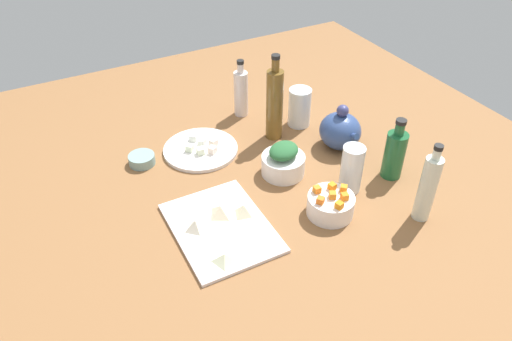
{
  "coord_description": "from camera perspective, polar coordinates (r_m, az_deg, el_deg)",
  "views": [
    {
      "loc": [
        97.65,
        -52.35,
        93.88
      ],
      "look_at": [
        0.0,
        0.0,
        8.0
      ],
      "focal_mm": 34.38,
      "sensor_mm": 36.0,
      "label": 1
    }
  ],
  "objects": [
    {
      "name": "bottle_0",
      "position": [
        1.57,
        2.17,
        7.81
      ],
      "size": [
        5.42,
        5.42,
        28.98
      ],
      "color": "brown",
      "rests_on": "tabletop"
    },
    {
      "name": "plate_tofu",
      "position": [
        1.57,
        -6.46,
        2.45
      ],
      "size": [
        23.63,
        23.63,
        1.2
      ],
      "primitive_type": "cylinder",
      "color": "white",
      "rests_on": "tabletop"
    },
    {
      "name": "carrot_cube_4",
      "position": [
        1.32,
        7.11,
        -2.2
      ],
      "size": [
        1.89,
        1.89,
        1.8
      ],
      "primitive_type": "cube",
      "rotation": [
        0.0,
        0.0,
        1.52
      ],
      "color": "orange",
      "rests_on": "bowl_carrots"
    },
    {
      "name": "tofu_cube_1",
      "position": [
        1.57,
        -4.99,
        3.27
      ],
      "size": [
        2.83,
        2.83,
        2.2
      ],
      "primitive_type": "cube",
      "rotation": [
        0.0,
        0.0,
        1.93
      ],
      "color": "#F2E0CC",
      "rests_on": "plate_tofu"
    },
    {
      "name": "dumpling_0",
      "position": [
        1.31,
        -4.18,
        -4.64
      ],
      "size": [
        6.37,
        6.29,
        3.12
      ],
      "primitive_type": "pyramid",
      "rotation": [
        0.0,
        0.0,
        0.29
      ],
      "color": "beige",
      "rests_on": "cutting_board"
    },
    {
      "name": "drinking_glass_1",
      "position": [
        1.4,
        11.07,
        0.19
      ],
      "size": [
        6.31,
        6.31,
        14.42
      ],
      "primitive_type": "cylinder",
      "color": "white",
      "rests_on": "tabletop"
    },
    {
      "name": "bottle_3",
      "position": [
        1.48,
        15.82,
        1.92
      ],
      "size": [
        6.1,
        6.1,
        19.3
      ],
      "color": "#1E5C31",
      "rests_on": "tabletop"
    },
    {
      "name": "tofu_cube_3",
      "position": [
        1.54,
        -6.49,
        2.27
      ],
      "size": [
        2.42,
        2.42,
        2.2
      ],
      "primitive_type": "cube",
      "rotation": [
        0.0,
        0.0,
        3.04
      ],
      "color": "#E6EFCA",
      "rests_on": "plate_tofu"
    },
    {
      "name": "carrot_cube_1",
      "position": [
        1.28,
        9.66,
        -4.0
      ],
      "size": [
        2.25,
        2.25,
        1.8
      ],
      "primitive_type": "cube",
      "rotation": [
        0.0,
        0.0,
        0.3
      ],
      "color": "orange",
      "rests_on": "bowl_carrots"
    },
    {
      "name": "dumpling_3",
      "position": [
        1.31,
        -1.47,
        -4.56
      ],
      "size": [
        5.83,
        6.04,
        3.15
      ],
      "primitive_type": "pyramid",
      "rotation": [
        0.0,
        0.0,
        5.21
      ],
      "color": "beige",
      "rests_on": "cutting_board"
    },
    {
      "name": "tofu_cube_5",
      "position": [
        1.6,
        -7.33,
        3.82
      ],
      "size": [
        3.04,
        3.04,
        2.2
      ],
      "primitive_type": "cube",
      "rotation": [
        0.0,
        0.0,
        1.0
      ],
      "color": "white",
      "rests_on": "plate_tofu"
    },
    {
      "name": "tofu_cube_2",
      "position": [
        1.57,
        -6.34,
        3.27
      ],
      "size": [
        3.11,
        3.11,
        2.2
      ],
      "primitive_type": "cube",
      "rotation": [
        0.0,
        0.0,
        0.78
      ],
      "color": "white",
      "rests_on": "plate_tofu"
    },
    {
      "name": "teapot",
      "position": [
        1.58,
        9.78,
        4.62
      ],
      "size": [
        15.3,
        13.0,
        15.1
      ],
      "color": "navy",
      "rests_on": "tabletop"
    },
    {
      "name": "chopped_greens_mound",
      "position": [
        1.43,
        3.24,
        2.3
      ],
      "size": [
        11.35,
        12.13,
        4.05
      ],
      "primitive_type": "ellipsoid",
      "rotation": [
        0.0,
        0.0,
        2.02
      ],
      "color": "#296133",
      "rests_on": "bowl_greens"
    },
    {
      "name": "bowl_greens",
      "position": [
        1.46,
        3.17,
        0.67
      ],
      "size": [
        12.94,
        12.94,
        6.14
      ],
      "primitive_type": "cylinder",
      "color": "white",
      "rests_on": "tabletop"
    },
    {
      "name": "carrot_cube_2",
      "position": [
        1.33,
        8.84,
        -1.84
      ],
      "size": [
        2.07,
        2.07,
        1.8
      ],
      "primitive_type": "cube",
      "rotation": [
        0.0,
        0.0,
        0.17
      ],
      "color": "orange",
      "rests_on": "bowl_carrots"
    },
    {
      "name": "cutting_board",
      "position": [
        1.29,
        -4.09,
        -6.64
      ],
      "size": [
        31.5,
        24.03,
        1.0
      ],
      "primitive_type": "cube",
      "rotation": [
        0.0,
        0.0,
        -0.01
      ],
      "color": "silver",
      "rests_on": "tabletop"
    },
    {
      "name": "tabletop",
      "position": [
        1.44,
        0.0,
        -2.04
      ],
      "size": [
        190.0,
        190.0,
        3.0
      ],
      "primitive_type": "cube",
      "color": "brown",
      "rests_on": "ground"
    },
    {
      "name": "tofu_cube_0",
      "position": [
        1.55,
        -7.71,
        2.62
      ],
      "size": [
        3.11,
        3.11,
        2.2
      ],
      "primitive_type": "cube",
      "rotation": [
        0.0,
        0.0,
        2.36
      ],
      "color": "#E5F3CB",
      "rests_on": "plate_tofu"
    },
    {
      "name": "carrot_cube_0",
      "position": [
        1.31,
        10.27,
        -3.0
      ],
      "size": [
        2.19,
        2.19,
        1.8
      ],
      "primitive_type": "cube",
      "rotation": [
        0.0,
        0.0,
        2.89
      ],
      "color": "orange",
      "rests_on": "bowl_carrots"
    },
    {
      "name": "bowl_small_side",
      "position": [
        1.54,
        -13.14,
        1.26
      ],
      "size": [
        8.02,
        8.02,
        3.1
      ],
      "primitive_type": "cylinder",
      "color": "#7C9F9C",
      "rests_on": "tabletop"
    },
    {
      "name": "carrot_cube_5",
      "position": [
        1.31,
        8.9,
        -2.84
      ],
      "size": [
        2.44,
        2.44,
        1.8
      ],
      "primitive_type": "cube",
      "rotation": [
        0.0,
        0.0,
        1.07
      ],
      "color": "orange",
      "rests_on": "bowl_carrots"
    },
    {
      "name": "dumpling_2",
      "position": [
        1.2,
        -3.65,
        -10.1
      ],
      "size": [
        6.35,
        6.54,
        2.48
      ],
      "primitive_type": "pyramid",
      "rotation": [
        0.0,
        0.0,
        4.23
      ],
      "color": "beige",
      "rests_on": "cutting_board"
    },
    {
      "name": "dumpling_1",
      "position": [
        1.28,
        -7.04,
        -6.29
      ],
      "size": [
        4.33,
        4.63,
        2.92
      ],
      "primitive_type": "pyramid",
      "rotation": [
        0.0,
        0.0,
        4.69
      ],
      "color": "beige",
      "rests_on": "cutting_board"
    },
    {
      "name": "drinking_glass_0",
      "position": [
        1.67,
        5.08,
        7.34
      ],
      "size": [
        7.6,
        7.6,
        13.26
      ],
      "primitive_type": "cylinder",
      "color": "white",
      "rests_on": "tabletop"
    },
    {
      "name": "bowl_carrots",
      "position": [
        1.33,
        8.66,
        -4.0
      ],
      "size": [
        12.69,
        12.69,
        5.84
      ],
      "primitive_type": "cylinder",
      "color": "white",
      "rests_on": "tabletop"
    },
    {
      "name": "bottle_1",
      "position": [
        1.71,
        -1.76,
        9.08
      ],
      "size": [
        4.86,
        4.86,
        20.54
      ],
      "color": "silver",
      "rests_on": "tabletop"
    },
    {
      "name": "tofu_cube_4",
      "position": [
        1.54,
        -5.1,
        2.4
      ],
      "size": [
        3.02,
        3.02,
        2.2
      ],
      "primitive_type": "cube",
      "rotation": [
        0.0,
        0.0,
        2.11
      ],
      "color": "#F7DDCA",
      "rests_on": "plate_tofu"
    },
    {
      "name": "carrot_cube_6",
      "position": [
        1.33,
        10.17,
        -2.07
      ],
      "size": [
        2.54,
        2.54,
        1.8
      ],
      "primitive_type": "cube",
      "rotation": [
        0.0,
        0.0,
        2.38
      ],
      "color": "orange",
      "rests_on": "bowl_carrots"
    },
    {
      "name": "carrot_cube_3",
      "position": [
        1.29,
        7.51,
        -3.47
      ],
      "size": [
        2.51,
        2.51,
        1.8
      ],
      "primitive_type": "cube",
      "rotation": [
        0.0,
        0.0,
        0.62
      ],
      "color": "orange",
      "rests_on": "bowl_carrots"
    },
    {
      "name": "bottle_2",
      "position": [
        1.34,
        19.34,
        -1.88
      ],
      "size": [
        4.6,
        4.6,
        23.37
      ],
      "color": "silver",
      "rests_on": "tabletop"
    }
  ]
}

